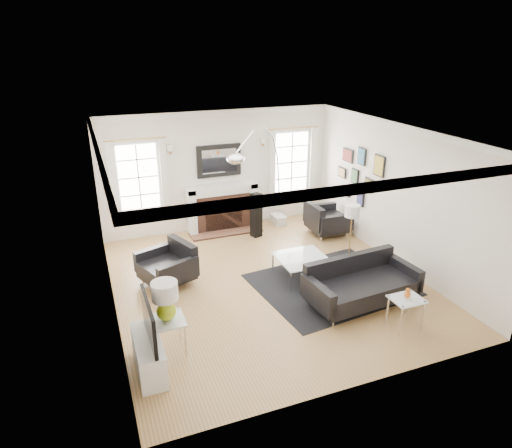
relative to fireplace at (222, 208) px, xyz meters
name	(u,v)px	position (x,y,z in m)	size (l,w,h in m)	color
floor	(267,282)	(0.00, -2.79, -0.54)	(6.00, 6.00, 0.00)	olive
back_wall	(219,171)	(0.00, 0.21, 0.86)	(5.50, 0.04, 2.80)	silver
front_wall	(363,294)	(0.00, -5.79, 0.86)	(5.50, 0.04, 2.80)	silver
left_wall	(106,235)	(-2.75, -2.79, 0.86)	(0.04, 6.00, 2.80)	silver
right_wall	(396,195)	(2.75, -2.79, 0.86)	(0.04, 6.00, 2.80)	silver
ceiling	(269,134)	(0.00, -2.79, 2.26)	(5.50, 6.00, 0.02)	white
crown_molding	(269,137)	(0.00, -2.79, 2.20)	(5.50, 6.00, 0.12)	white
fireplace	(222,208)	(0.00, 0.00, 0.00)	(1.70, 0.69, 1.11)	white
mantel_mirror	(219,161)	(0.00, 0.16, 1.11)	(1.05, 0.07, 0.75)	black
window_left	(138,177)	(-1.85, 0.16, 0.92)	(1.24, 0.15, 1.62)	white
window_right	(291,162)	(1.85, 0.16, 0.92)	(1.24, 0.15, 1.62)	white
gallery_wall	(359,172)	(2.72, -1.50, 0.99)	(0.04, 1.73, 1.29)	black
tv_unit	(149,350)	(-2.44, -4.49, -0.21)	(0.35, 1.00, 1.09)	white
area_rug	(330,285)	(1.07, -3.31, -0.54)	(2.65, 2.21, 0.01)	black
sofa	(360,284)	(1.22, -4.00, -0.20)	(2.01, 1.05, 0.64)	black
armchair_left	(169,266)	(-1.70, -2.16, -0.18)	(1.12, 1.18, 0.64)	black
armchair_right	(325,220)	(2.14, -1.16, -0.19)	(0.87, 0.96, 0.64)	black
coffee_table	(302,259)	(0.70, -2.84, -0.16)	(0.93, 0.93, 0.41)	silver
side_table_left	(168,326)	(-2.12, -4.17, -0.11)	(0.49, 0.49, 0.54)	silver
nesting_table	(406,305)	(1.44, -4.93, -0.12)	(0.49, 0.41, 0.54)	silver
gourd_lamp	(165,299)	(-2.12, -4.17, 0.34)	(0.37, 0.37, 0.60)	#ACC718
orange_vase	(408,293)	(1.44, -4.93, 0.09)	(0.10, 0.10, 0.16)	orange
arc_floor_lamp	(259,178)	(0.62, -0.80, 0.88)	(1.86, 1.73, 2.64)	white
stick_floor_lamp	(352,214)	(1.64, -2.97, 0.66)	(0.28, 0.28, 1.39)	#AA7E3B
speaker_tower	(256,215)	(0.60, -0.68, -0.02)	(0.21, 0.21, 1.03)	black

